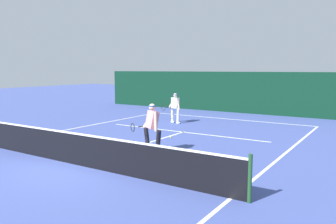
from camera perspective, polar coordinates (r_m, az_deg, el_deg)
ground_plane at (r=10.54m, az=-15.10°, el=-8.59°), size 80.00×80.00×0.00m
court_line_baseline_far at (r=19.63m, az=9.72°, el=-1.13°), size 9.74×0.10×0.01m
court_line_sideline_right at (r=7.81m, az=10.48°, el=-14.12°), size 0.10×22.26×0.01m
court_line_service at (r=15.34m, az=2.56°, el=-3.38°), size 7.94×0.10×0.01m
court_line_centre at (r=12.83m, az=-4.41°, el=-5.50°), size 0.10×6.40×0.01m
tennis_net at (r=10.42m, az=-15.19°, el=-5.94°), size 10.68×0.09×1.06m
player_near at (r=11.40m, az=-2.72°, el=-2.35°), size 1.18×0.81×1.69m
player_far at (r=17.74m, az=1.18°, el=0.88°), size 0.90×0.86×1.57m
tennis_ball at (r=14.00m, az=0.44°, el=-4.28°), size 0.07×0.07×0.07m
back_fence_windscreen at (r=22.26m, az=12.82°, el=3.21°), size 21.97×0.12×2.65m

